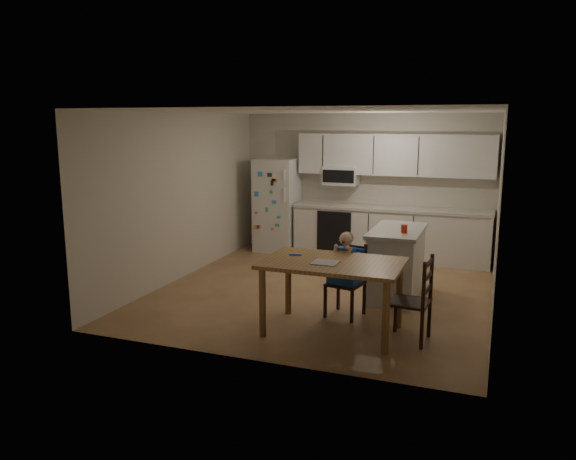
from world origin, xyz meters
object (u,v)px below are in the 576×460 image
(dining_table, at_px, (333,271))
(red_cup, at_px, (404,229))
(refrigerator, at_px, (277,205))
(kitchen_island, at_px, (396,262))
(chair_side, at_px, (418,294))
(chair_booster, at_px, (347,265))

(dining_table, bearing_deg, red_cup, 67.64)
(refrigerator, bearing_deg, kitchen_island, -38.40)
(red_cup, height_order, dining_table, red_cup)
(dining_table, bearing_deg, refrigerator, 120.10)
(refrigerator, xyz_separation_m, dining_table, (2.10, -3.62, -0.13))
(kitchen_island, distance_m, chair_side, 1.64)
(kitchen_island, height_order, dining_table, kitchen_island)
(refrigerator, distance_m, dining_table, 4.19)
(refrigerator, relative_size, chair_booster, 1.61)
(refrigerator, height_order, kitchen_island, refrigerator)
(chair_side, bearing_deg, dining_table, -82.45)
(kitchen_island, xyz_separation_m, chair_booster, (-0.44, -0.99, 0.16))
(dining_table, bearing_deg, kitchen_island, 74.52)
(refrigerator, distance_m, kitchen_island, 3.27)
(dining_table, height_order, chair_side, chair_side)
(chair_side, bearing_deg, kitchen_island, -157.22)
(refrigerator, height_order, red_cup, refrigerator)
(red_cup, relative_size, dining_table, 0.07)
(red_cup, xyz_separation_m, chair_booster, (-0.56, -0.76, -0.35))
(dining_table, height_order, chair_booster, chair_booster)
(kitchen_island, bearing_deg, refrigerator, 141.60)
(kitchen_island, relative_size, chair_booster, 1.20)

